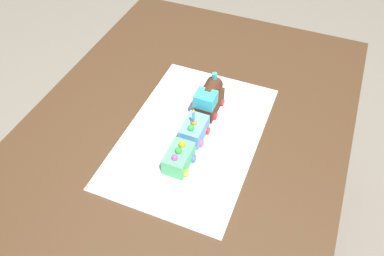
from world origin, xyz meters
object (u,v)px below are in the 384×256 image
birthday_candle (194,115)px  cake_locomotive (209,99)px  cake_car_flatbed_mint_green (179,158)px  cake_car_hopper_sky_blue (194,130)px  dining_table (184,150)px

birthday_candle → cake_locomotive: bearing=-180.0°
cake_car_flatbed_mint_green → birthday_candle: bearing=180.0°
cake_locomotive → cake_car_flatbed_mint_green: bearing=0.0°
cake_car_hopper_sky_blue → birthday_candle: (0.00, 0.00, 0.07)m
dining_table → birthday_candle: bearing=61.5°
cake_car_flatbed_mint_green → birthday_candle: size_ratio=1.99×
dining_table → birthday_candle: size_ratio=27.82×
cake_locomotive → cake_car_hopper_sky_blue: bearing=0.0°
cake_car_flatbed_mint_green → cake_car_hopper_sky_blue: bearing=180.0°
dining_table → cake_locomotive: cake_locomotive is taller
dining_table → cake_car_hopper_sky_blue: size_ratio=14.00×
dining_table → cake_car_flatbed_mint_green: bearing=17.2°
dining_table → cake_car_flatbed_mint_green: (0.14, 0.04, 0.14)m
cake_car_hopper_sky_blue → cake_car_flatbed_mint_green: bearing=0.0°
cake_car_flatbed_mint_green → dining_table: bearing=-162.8°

